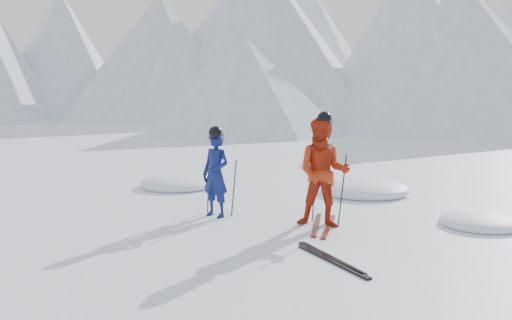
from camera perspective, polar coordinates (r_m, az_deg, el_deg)
The scene contains 12 objects.
ground at distance 9.24m, azimuth 9.01°, elevation -7.97°, with size 160.00×160.00×0.00m, color white.
skier_blue at distance 10.43m, azimuth -4.27°, elevation -1.54°, with size 0.60×0.39×1.65m, color #0E1854.
skier_red at distance 9.68m, azimuth 7.11°, elevation -1.33°, with size 0.95×0.74×1.96m, color #AF270E.
pole_blue_left at distance 10.77m, azimuth -5.05°, elevation -2.75°, with size 0.02×0.02×1.10m, color black.
pole_blue_right at distance 10.52m, azimuth -2.34°, elevation -2.96°, with size 0.02×0.02×1.10m, color black.
pole_red_left at distance 10.08m, azimuth 6.16°, elevation -2.85°, with size 0.02×0.02×1.30m, color black.
pole_red_right at distance 9.75m, azimuth 9.06°, elevation -3.25°, with size 0.02×0.02×1.30m, color black.
ski_worn_left at distance 9.92m, azimuth 6.40°, elevation -6.78°, with size 0.09×1.70×0.03m, color black.
ski_worn_right at distance 9.82m, azimuth 7.66°, elevation -6.95°, with size 0.09×1.70×0.03m, color black.
ski_loose_a at distance 8.07m, azimuth 7.77°, elevation -10.09°, with size 0.09×1.70×0.03m, color black.
ski_loose_b at distance 7.90m, azimuth 7.98°, elevation -10.48°, with size 0.09×1.70×0.03m, color black.
snow_lumps at distance 12.35m, azimuth 6.45°, elevation -4.08°, with size 10.88×6.33×0.46m.
Camera 1 is at (3.55, -8.19, 2.41)m, focal length 38.00 mm.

